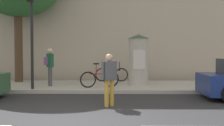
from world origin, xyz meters
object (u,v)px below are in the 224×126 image
pedestrian_in_red_top (50,63)px  bicycle_leaning (112,74)px  poster_column (138,59)px  bicycle_upright (100,79)px  pedestrian_with_backpack (109,76)px  traffic_light (31,19)px

pedestrian_in_red_top → bicycle_leaning: (2.86, 2.02, -0.66)m
bicycle_leaning → poster_column: bearing=-49.8°
bicycle_upright → pedestrian_in_red_top: bearing=167.8°
pedestrian_with_backpack → bicycle_upright: 3.59m
bicycle_leaning → bicycle_upright: size_ratio=1.03×
bicycle_leaning → bicycle_upright: bearing=-101.0°
pedestrian_in_red_top → bicycle_upright: (2.37, -0.51, -0.66)m
poster_column → bicycle_leaning: size_ratio=1.37×
traffic_light → pedestrian_in_red_top: (0.47, 1.21, -1.92)m
pedestrian_with_backpack → bicycle_leaning: pedestrian_with_backpack is taller
poster_column → bicycle_leaning: (-1.32, 1.56, -0.85)m
traffic_light → pedestrian_with_backpack: bearing=-40.1°
traffic_light → bicycle_upright: traffic_light is taller
pedestrian_in_red_top → pedestrian_with_backpack: bearing=-54.4°
poster_column → pedestrian_with_backpack: poster_column is taller
traffic_light → poster_column: bearing=19.8°
traffic_light → bicycle_leaning: (3.33, 3.24, -2.58)m
pedestrian_in_red_top → bicycle_leaning: bearing=35.2°
traffic_light → bicycle_leaning: traffic_light is taller
poster_column → traffic_light: bearing=-160.2°
pedestrian_with_backpack → bicycle_upright: pedestrian_with_backpack is taller
pedestrian_with_backpack → traffic_light: bearing=139.9°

